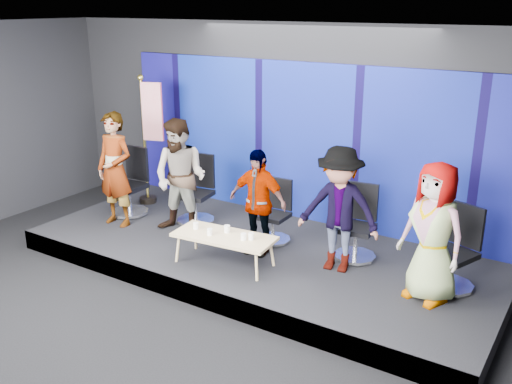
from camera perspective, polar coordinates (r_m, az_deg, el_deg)
ground at (r=7.01m, az=-11.11°, el=-14.67°), size 10.00×10.00×0.00m
room_walls at (r=6.05m, az=-12.53°, el=5.02°), size 10.02×8.02×3.51m
riser at (r=8.66m, az=0.26°, el=-6.40°), size 7.00×3.00×0.30m
backdrop at (r=9.37m, az=5.03°, el=4.88°), size 7.00×0.08×2.60m
chair_a at (r=10.04m, az=-12.40°, el=-0.04°), size 0.67×0.67×1.15m
panelist_a at (r=9.44m, az=-13.91°, el=2.19°), size 0.69×0.47×1.86m
chair_b at (r=9.49m, az=-5.94°, el=-0.82°), size 0.72×0.72×1.13m
panelist_b at (r=8.90m, az=-7.56°, el=1.47°), size 0.98×0.82×1.82m
chair_c at (r=8.71m, az=1.89°, el=-2.92°), size 0.55×0.55×0.96m
panelist_c at (r=8.15m, az=0.13°, el=-0.99°), size 0.92×0.40×1.55m
chair_d at (r=8.25m, az=10.08°, el=-4.19°), size 0.66×0.66×1.07m
panelist_d at (r=7.67m, az=8.29°, el=-1.75°), size 1.18×0.76×1.73m
chair_e at (r=7.73m, az=19.25°, el=-6.58°), size 0.78×0.78×1.08m
panelist_e at (r=7.14m, az=17.30°, el=-3.90°), size 1.00×0.82×1.75m
coffee_table at (r=7.91m, az=-3.21°, el=-4.56°), size 1.47×0.74×0.44m
mug_a at (r=8.12m, az=-6.04°, el=-3.38°), size 0.08×0.08×0.09m
mug_b at (r=7.90m, az=-4.65°, el=-4.00°), size 0.08×0.08×0.09m
mug_c at (r=7.97m, az=-2.91°, el=-3.71°), size 0.08×0.08×0.10m
mug_d at (r=7.71m, az=-1.26°, el=-4.50°), size 0.08×0.08×0.09m
mug_e at (r=7.72m, az=-0.49°, el=-4.46°), size 0.08×0.08×0.09m
flag_stand at (r=10.26m, az=-10.56°, el=5.40°), size 0.53×0.31×2.31m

